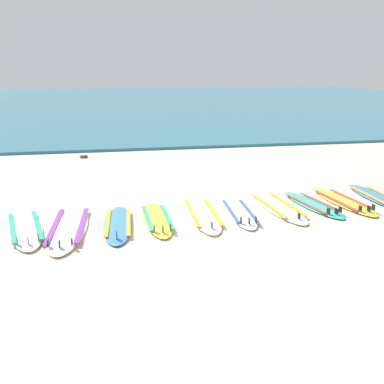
% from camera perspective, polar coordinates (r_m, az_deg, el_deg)
% --- Properties ---
extents(ground_plane, '(80.00, 80.00, 0.00)m').
position_cam_1_polar(ground_plane, '(7.85, 0.27, -3.41)').
color(ground_plane, beige).
extents(sea, '(80.00, 60.00, 0.10)m').
position_cam_1_polar(sea, '(44.53, -9.62, 12.26)').
color(sea, '#23667A').
rests_on(sea, ground).
extents(surfboard_1, '(1.04, 2.27, 0.18)m').
position_cam_1_polar(surfboard_1, '(7.75, -21.59, -4.53)').
color(surfboard_1, white).
rests_on(surfboard_1, ground).
extents(surfboard_2, '(0.75, 2.54, 0.18)m').
position_cam_1_polar(surfboard_2, '(7.56, -16.30, -4.52)').
color(surfboard_2, white).
rests_on(surfboard_2, ground).
extents(surfboard_3, '(0.60, 2.01, 0.18)m').
position_cam_1_polar(surfboard_3, '(7.51, -9.92, -4.25)').
color(surfboard_3, '#3875CC').
rests_on(surfboard_3, ground).
extents(surfboard_4, '(0.52, 1.97, 0.18)m').
position_cam_1_polar(surfboard_4, '(7.67, -4.75, -3.65)').
color(surfboard_4, yellow).
rests_on(surfboard_4, ground).
extents(surfboard_5, '(0.63, 2.23, 0.18)m').
position_cam_1_polar(surfboard_5, '(7.92, 1.39, -2.97)').
color(surfboard_5, silver).
rests_on(surfboard_5, ground).
extents(surfboard_6, '(0.62, 1.93, 0.18)m').
position_cam_1_polar(surfboard_6, '(8.05, 6.39, -2.75)').
color(surfboard_6, white).
rests_on(surfboard_6, ground).
extents(surfboard_7, '(0.68, 2.27, 0.18)m').
position_cam_1_polar(surfboard_7, '(8.52, 11.42, -1.91)').
color(surfboard_7, white).
rests_on(surfboard_7, ground).
extents(surfboard_8, '(0.74, 1.97, 0.18)m').
position_cam_1_polar(surfboard_8, '(8.82, 15.91, -1.61)').
color(surfboard_8, '#2DB793').
rests_on(surfboard_8, ground).
extents(surfboard_9, '(0.66, 2.11, 0.18)m').
position_cam_1_polar(surfboard_9, '(9.23, 19.65, -1.17)').
color(surfboard_9, yellow).
rests_on(surfboard_9, ground).
extents(surfboard_10, '(0.60, 2.10, 0.18)m').
position_cam_1_polar(surfboard_10, '(9.82, 23.63, -0.60)').
color(surfboard_10, '#3875CC').
rests_on(surfboard_10, ground).
extents(seaweed_clump_near_shoreline, '(0.28, 0.22, 0.10)m').
position_cam_1_polar(seaweed_clump_near_shoreline, '(13.78, -14.39, 4.68)').
color(seaweed_clump_near_shoreline, '#4C4228').
rests_on(seaweed_clump_near_shoreline, ground).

